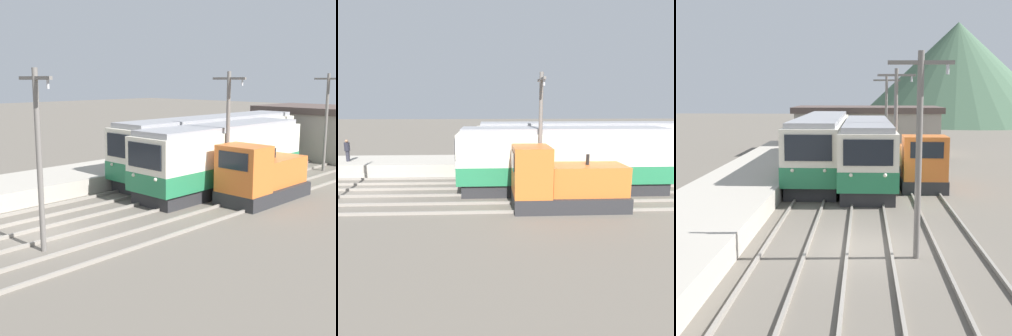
# 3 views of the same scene
# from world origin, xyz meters

# --- Properties ---
(ground_plane) EXTENTS (200.00, 200.00, 0.00)m
(ground_plane) POSITION_xyz_m (0.00, 0.00, 0.00)
(ground_plane) COLOR #665E54
(platform_left) EXTENTS (4.50, 54.00, 0.87)m
(platform_left) POSITION_xyz_m (-6.25, 0.00, 0.43)
(platform_left) COLOR #ADA599
(platform_left) RESTS_ON ground
(track_left) EXTENTS (1.54, 60.00, 0.14)m
(track_left) POSITION_xyz_m (-2.60, 0.00, 0.07)
(track_left) COLOR gray
(track_left) RESTS_ON ground
(track_center) EXTENTS (1.54, 60.00, 0.14)m
(track_center) POSITION_xyz_m (0.20, 0.00, 0.07)
(track_center) COLOR gray
(track_center) RESTS_ON ground
(commuter_train_left) EXTENTS (2.84, 15.13, 3.80)m
(commuter_train_left) POSITION_xyz_m (-2.60, 13.92, 1.76)
(commuter_train_left) COLOR #28282B
(commuter_train_left) RESTS_ON ground
(commuter_train_center) EXTENTS (2.84, 11.94, 3.66)m
(commuter_train_center) POSITION_xyz_m (0.20, 11.41, 1.70)
(commuter_train_center) COLOR #28282B
(commuter_train_center) RESTS_ON ground
(shunting_locomotive) EXTENTS (2.40, 5.41, 3.00)m
(shunting_locomotive) POSITION_xyz_m (3.20, 10.74, 1.21)
(shunting_locomotive) COLOR #28282B
(shunting_locomotive) RESTS_ON ground
(catenary_mast_mid) EXTENTS (2.00, 0.20, 6.48)m
(catenary_mast_mid) POSITION_xyz_m (1.71, 9.87, 3.56)
(catenary_mast_mid) COLOR slate
(catenary_mast_mid) RESTS_ON ground
(person_on_platform) EXTENTS (0.38, 0.38, 1.58)m
(person_on_platform) POSITION_xyz_m (-5.72, -2.99, 1.72)
(person_on_platform) COLOR #282833
(person_on_platform) RESTS_ON platform_left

